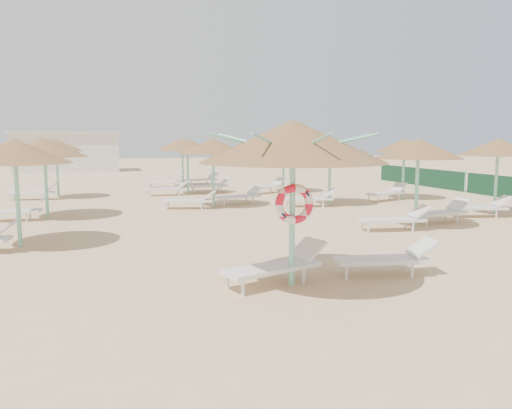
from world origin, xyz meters
name	(u,v)px	position (x,y,z in m)	size (l,w,h in m)	color
ground	(299,281)	(0.00, 0.00, 0.00)	(120.00, 120.00, 0.00)	#D8B383
main_palapa	(293,142)	(-0.24, -0.24, 2.63)	(3.38, 3.38, 3.03)	#7CD7B5
lounger_main_a	(278,265)	(-0.44, -0.06, 0.36)	(2.16, 1.20, 0.75)	white
lounger_main_b	(388,258)	(1.85, -0.15, 0.34)	(2.06, 0.97, 0.72)	white
palapa_field	(239,148)	(1.88, 10.92, 2.31)	(18.87, 17.79, 2.72)	#7CD7B5
service_hut	(67,151)	(-6.00, 35.00, 1.64)	(8.40, 4.40, 3.25)	silver
windbreak_fence	(498,186)	(14.00, 9.96, 0.50)	(0.08, 19.84, 1.10)	#164425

